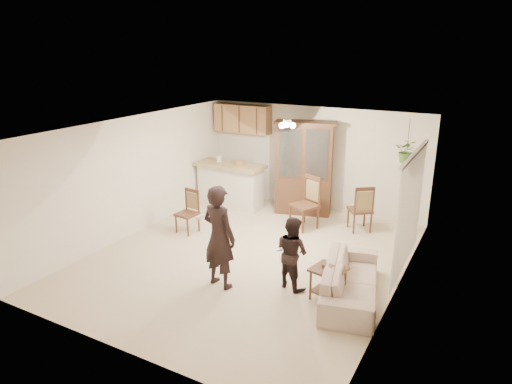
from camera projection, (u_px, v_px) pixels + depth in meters
The scene contains 23 objects.
floor at pixel (249, 257), 8.74m from camera, with size 6.50×6.50×0.00m, color #C1AC92.
ceiling at pixel (248, 127), 7.97m from camera, with size 5.50×6.50×0.02m, color white.
wall_back at pixel (314, 158), 11.07m from camera, with size 5.50×0.02×2.50m, color white.
wall_front at pixel (119, 267), 5.64m from camera, with size 5.50×0.02×2.50m, color white.
wall_left at pixel (135, 176), 9.61m from camera, with size 0.02×6.50×2.50m, color white.
wall_right at pixel (402, 222), 7.10m from camera, with size 0.02×6.50×2.50m, color white.
breakfast_bar at pixel (230, 187), 11.39m from camera, with size 1.60×0.55×1.00m, color silver.
bar_top at pixel (230, 165), 11.22m from camera, with size 1.75×0.70×0.08m, color tan.
upper_cabinets at pixel (243, 119), 11.53m from camera, with size 1.50×0.34×0.70m, color olive.
vertical_blinds at pixel (409, 212), 7.92m from camera, with size 0.06×2.30×2.10m, color white, non-canonical shape.
ceiling_fixture at pixel (287, 124), 8.91m from camera, with size 0.36×0.36×0.20m, color #FFEEBF, non-canonical shape.
hanging_plant at pixel (407, 151), 9.13m from camera, with size 0.43×0.37×0.48m, color #315421.
plant_cord at pixel (409, 135), 9.03m from camera, with size 0.01×0.01×0.65m, color black.
sofa at pixel (351, 276), 7.25m from camera, with size 1.87×0.73×0.73m, color beige.
adult at pixel (219, 236), 7.45m from camera, with size 0.66×0.43×1.80m, color black.
child at pixel (292, 249), 7.48m from camera, with size 0.66×0.51×1.35m, color black.
china_hutch at pixel (304, 169), 10.75m from camera, with size 1.50×0.89×2.21m.
side_table at pixel (328, 283), 7.22m from camera, with size 0.58×0.58×0.60m.
chair_bar at pixel (187, 221), 9.83m from camera, with size 0.46×0.46×0.94m.
chair_hutch_left at pixel (304, 214), 10.03m from camera, with size 0.69×0.69×1.17m.
chair_hutch_right at pixel (360, 217), 9.94m from camera, with size 0.64×0.64×1.04m.
controller_adult at pixel (200, 217), 7.01m from camera, with size 0.05×0.15×0.05m, color white.
controller_child at pixel (279, 250), 7.27m from camera, with size 0.03×0.11×0.03m, color white.
Camera 1 is at (3.92, -6.90, 3.87)m, focal length 32.00 mm.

